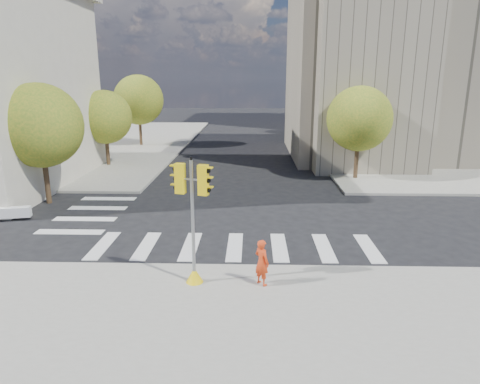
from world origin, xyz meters
The scene contains 15 objects.
ground centered at (0.00, 0.00, 0.00)m, with size 160.00×160.00×0.00m, color black.
sidewalk_far_right centered at (20.00, 26.00, 0.07)m, with size 28.00×40.00×0.15m, color gray.
sidewalk_far_left centered at (-20.00, 26.00, 0.07)m, with size 28.00×40.00×0.15m, color gray.
civic_building centered at (15.59, 19.12, 7.26)m, with size 26.00×16.00×19.39m.
office_tower centered at (22.00, 42.00, 15.00)m, with size 20.00×18.00×30.00m, color #9EA0A3.
tree_lw_near centered at (-10.50, 4.00, 4.20)m, with size 4.40×4.40×6.41m.
tree_lw_mid centered at (-10.50, 14.00, 3.76)m, with size 4.00×4.00×5.77m.
tree_lw_far centered at (-10.50, 24.00, 4.54)m, with size 4.80×4.80×6.95m.
tree_re_near centered at (7.50, 10.00, 4.05)m, with size 4.20×4.20×6.16m.
tree_re_mid centered at (7.50, 22.00, 4.35)m, with size 4.60×4.60×6.66m.
tree_re_far centered at (7.50, 34.00, 3.87)m, with size 4.00×4.00×5.88m.
lamp_near centered at (8.00, 14.00, 4.58)m, with size 0.35×0.18×8.11m.
lamp_far centered at (8.00, 28.00, 4.58)m, with size 0.35×0.18×8.11m.
traffic_signal centered at (-1.28, -5.41, 1.90)m, with size 1.08×0.56×4.17m.
photographer centered at (0.91, -5.50, 0.92)m, with size 0.56×0.37×1.53m, color red.
Camera 1 is at (0.57, -18.13, 6.62)m, focal length 32.00 mm.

